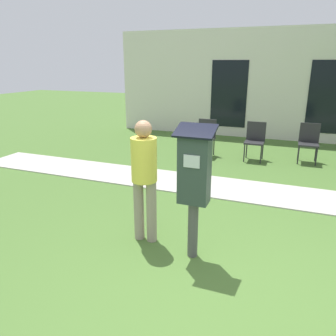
{
  "coord_description": "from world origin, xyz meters",
  "views": [
    {
      "loc": [
        0.57,
        -2.8,
        2.23
      ],
      "look_at": [
        -0.75,
        0.6,
        1.05
      ],
      "focal_mm": 35.0,
      "sensor_mm": 36.0,
      "label": 1
    }
  ],
  "objects_px": {
    "person_standing": "(144,173)",
    "outdoor_chair_right": "(309,140)",
    "outdoor_chair_left": "(206,135)",
    "outdoor_chair_middle": "(255,138)",
    "parking_meter": "(194,176)"
  },
  "relations": [
    {
      "from": "person_standing",
      "to": "outdoor_chair_right",
      "type": "distance_m",
      "value": 5.04
    },
    {
      "from": "person_standing",
      "to": "outdoor_chair_left",
      "type": "height_order",
      "value": "person_standing"
    },
    {
      "from": "person_standing",
      "to": "outdoor_chair_middle",
      "type": "xyz_separation_m",
      "value": [
        0.84,
        4.34,
        -0.4
      ]
    },
    {
      "from": "outdoor_chair_right",
      "to": "parking_meter",
      "type": "bearing_deg",
      "value": -102.29
    },
    {
      "from": "outdoor_chair_middle",
      "to": "parking_meter",
      "type": "bearing_deg",
      "value": -76.55
    },
    {
      "from": "parking_meter",
      "to": "outdoor_chair_left",
      "type": "bearing_deg",
      "value": 103.04
    },
    {
      "from": "person_standing",
      "to": "outdoor_chair_middle",
      "type": "height_order",
      "value": "person_standing"
    },
    {
      "from": "person_standing",
      "to": "outdoor_chair_left",
      "type": "bearing_deg",
      "value": 63.02
    },
    {
      "from": "outdoor_chair_middle",
      "to": "person_standing",
      "type": "bearing_deg",
      "value": -85.56
    },
    {
      "from": "person_standing",
      "to": "outdoor_chair_right",
      "type": "bearing_deg",
      "value": 34.74
    },
    {
      "from": "outdoor_chair_left",
      "to": "person_standing",
      "type": "bearing_deg",
      "value": -63.44
    },
    {
      "from": "outdoor_chair_left",
      "to": "parking_meter",
      "type": "bearing_deg",
      "value": -54.92
    },
    {
      "from": "parking_meter",
      "to": "outdoor_chair_right",
      "type": "distance_m",
      "value": 4.95
    },
    {
      "from": "parking_meter",
      "to": "person_standing",
      "type": "relative_size",
      "value": 1.01
    },
    {
      "from": "parking_meter",
      "to": "outdoor_chair_left",
      "type": "height_order",
      "value": "parking_meter"
    }
  ]
}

